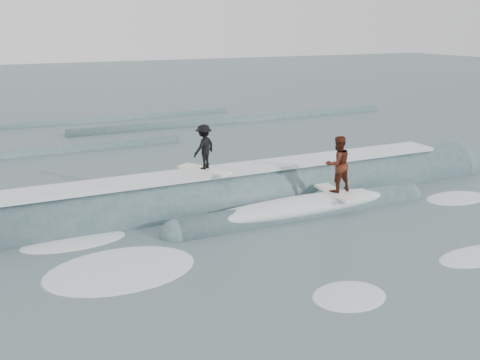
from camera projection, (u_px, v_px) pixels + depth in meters
name	position (u px, v px, depth m)	size (l,w,h in m)	color
ground	(273.00, 234.00, 16.25)	(160.00, 160.00, 0.00)	#394B54
breaking_wave	(236.00, 203.00, 19.01)	(23.98, 3.98, 2.39)	#37575C
surfer_black	(204.00, 149.00, 18.22)	(1.43, 2.02, 1.63)	white
surfer_red	(338.00, 166.00, 18.11)	(0.95, 2.02, 2.03)	white
whitewater	(266.00, 249.00, 15.21)	(15.79, 7.69, 0.10)	white
far_swells	(120.00, 133.00, 31.34)	(38.68, 8.65, 0.80)	#37575C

